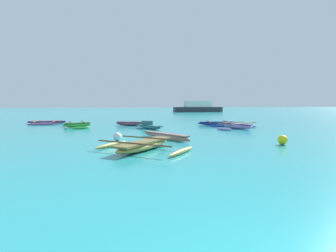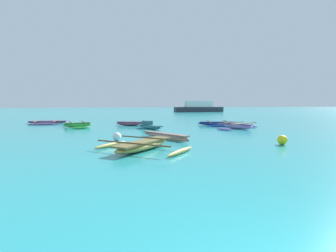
% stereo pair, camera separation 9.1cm
% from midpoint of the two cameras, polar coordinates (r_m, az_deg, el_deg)
% --- Properties ---
extents(moored_boat_0, '(3.84, 4.44, 0.41)m').
position_cam_midpoint_polar(moored_boat_0, '(25.92, 10.83, 0.59)').
color(moored_boat_0, '#1F3C9A').
rests_on(moored_boat_0, ground_plane).
extents(moored_boat_1, '(4.00, 4.39, 0.34)m').
position_cam_midpoint_polar(moored_boat_1, '(30.38, -24.62, 0.80)').
color(moored_boat_1, '#955C9A').
rests_on(moored_boat_1, ground_plane).
extents(moored_boat_2, '(2.86, 1.53, 0.38)m').
position_cam_midpoint_polar(moored_boat_2, '(25.30, -8.02, 0.57)').
color(moored_boat_2, '#8E4F6A').
rests_on(moored_boat_2, ground_plane).
extents(moored_boat_3, '(2.00, 2.93, 0.66)m').
position_cam_midpoint_polar(moored_boat_3, '(22.13, -3.94, 0.02)').
color(moored_boat_3, teal).
rests_on(moored_boat_3, ground_plane).
extents(moored_boat_4, '(2.47, 3.65, 0.34)m').
position_cam_midpoint_polar(moored_boat_4, '(15.99, -0.48, -2.08)').
color(moored_boat_4, tan).
rests_on(moored_boat_4, ground_plane).
extents(moored_boat_5, '(4.63, 4.41, 0.47)m').
position_cam_midpoint_polar(moored_boat_5, '(12.22, -5.19, -4.17)').
color(moored_boat_5, '#A99344').
rests_on(moored_boat_5, ground_plane).
extents(moored_boat_6, '(4.22, 3.34, 0.51)m').
position_cam_midpoint_polar(moored_boat_6, '(22.82, 15.00, 0.03)').
color(moored_boat_6, '#B38DDC').
rests_on(moored_boat_6, ground_plane).
extents(moored_boat_7, '(2.47, 4.10, 0.47)m').
position_cam_midpoint_polar(moored_boat_7, '(24.80, -18.97, 0.27)').
color(moored_boat_7, green).
rests_on(moored_boat_7, ground_plane).
extents(mooring_buoy_0, '(0.50, 0.50, 0.50)m').
position_cam_midpoint_polar(mooring_buoy_0, '(14.92, 23.78, -2.79)').
color(mooring_buoy_0, yellow).
rests_on(mooring_buoy_0, ground_plane).
extents(mooring_buoy_1, '(0.49, 0.49, 0.49)m').
position_cam_midpoint_polar(mooring_buoy_1, '(15.36, -10.92, -2.26)').
color(mooring_buoy_1, white).
rests_on(mooring_buoy_1, ground_plane).
extents(distant_ferry, '(11.67, 2.57, 2.57)m').
position_cam_midpoint_polar(distant_ferry, '(63.42, 6.72, 4.03)').
color(distant_ferry, '#2D333D').
rests_on(distant_ferry, ground_plane).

